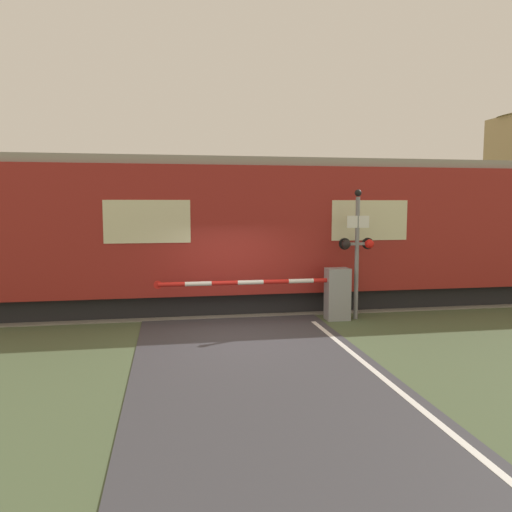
{
  "coord_description": "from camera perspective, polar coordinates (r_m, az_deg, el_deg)",
  "views": [
    {
      "loc": [
        -1.55,
        -11.03,
        3.0
      ],
      "look_at": [
        0.68,
        1.8,
        1.65
      ],
      "focal_mm": 35.0,
      "sensor_mm": 36.0,
      "label": 1
    }
  ],
  "objects": [
    {
      "name": "track_bed",
      "position": [
        14.81,
        -3.68,
        -5.67
      ],
      "size": [
        36.0,
        3.2,
        0.13
      ],
      "color": "slate",
      "rests_on": "ground_plane"
    },
    {
      "name": "signal_post",
      "position": [
        13.19,
        11.49,
        1.15
      ],
      "size": [
        0.94,
        0.26,
        3.38
      ],
      "color": "gray",
      "rests_on": "ground_plane"
    },
    {
      "name": "crossing_barrier",
      "position": [
        13.06,
        7.99,
        -4.14
      ],
      "size": [
        4.98,
        0.44,
        1.35
      ],
      "color": "gray",
      "rests_on": "ground_plane"
    },
    {
      "name": "train",
      "position": [
        15.43,
        10.69,
        2.76
      ],
      "size": [
        21.67,
        3.01,
        4.25
      ],
      "color": "black",
      "rests_on": "ground_plane"
    },
    {
      "name": "ground_plane",
      "position": [
        11.54,
        -1.84,
        -9.14
      ],
      "size": [
        80.0,
        80.0,
        0.0
      ],
      "primitive_type": "plane",
      "color": "#475638"
    }
  ]
}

